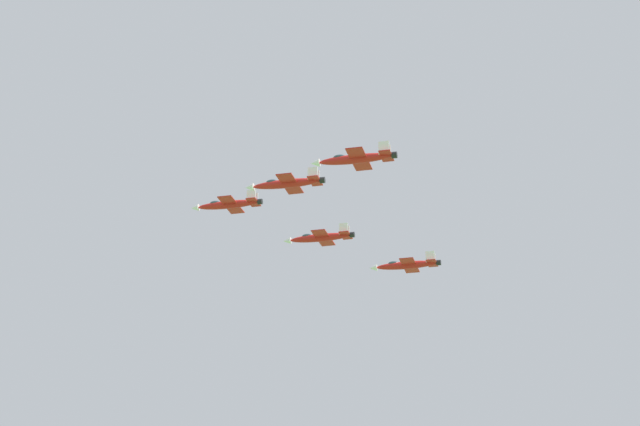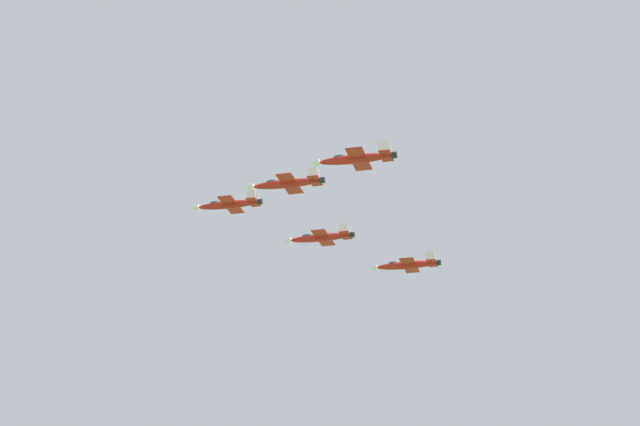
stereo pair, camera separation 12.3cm
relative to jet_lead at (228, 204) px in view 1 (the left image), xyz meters
name	(u,v)px [view 1 (the left image)]	position (x,y,z in m)	size (l,w,h in m)	color
jet_lead	(228,204)	(0.00, 0.00, 0.00)	(16.58, 10.20, 3.48)	red
jet_left_wingman	(286,183)	(16.05, -16.27, -3.12)	(16.97, 10.45, 3.57)	red
jet_right_wingman	(320,237)	(18.64, 13.22, -3.82)	(16.90, 10.44, 3.55)	red
jet_left_outer	(355,159)	(32.10, -32.54, -6.25)	(16.71, 10.28, 3.51)	red
jet_right_outer	(406,265)	(37.29, 26.43, -6.78)	(17.17, 10.57, 3.61)	red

